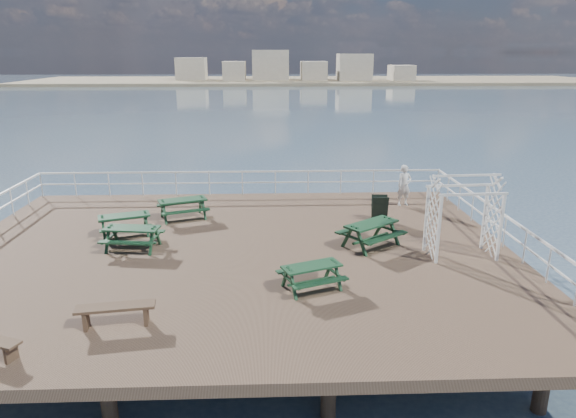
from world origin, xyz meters
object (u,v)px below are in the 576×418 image
(flat_bench_near, at_px, (116,311))
(person, at_px, (404,185))
(picnic_table_a, at_px, (124,220))
(picnic_table_d, at_px, (132,233))
(picnic_table_e, at_px, (312,272))
(picnic_table_c, at_px, (371,229))
(picnic_table_b, at_px, (183,204))
(trellis_arbor, at_px, (463,220))

(flat_bench_near, bearing_deg, person, 38.05)
(picnic_table_a, distance_m, picnic_table_d, 1.50)
(flat_bench_near, xyz_separation_m, person, (9.19, 9.53, 0.47))
(picnic_table_e, bearing_deg, picnic_table_a, 122.38)
(picnic_table_c, bearing_deg, person, 27.55)
(picnic_table_e, bearing_deg, picnic_table_c, 33.20)
(picnic_table_b, bearing_deg, picnic_table_c, -45.86)
(picnic_table_a, xyz_separation_m, picnic_table_c, (8.37, -1.38, 0.05))
(picnic_table_d, distance_m, person, 11.04)
(picnic_table_b, height_order, trellis_arbor, trellis_arbor)
(flat_bench_near, bearing_deg, picnic_table_b, 79.99)
(trellis_arbor, bearing_deg, picnic_table_d, 171.43)
(picnic_table_b, xyz_separation_m, picnic_table_d, (-1.12, -3.19, -0.02))
(picnic_table_b, height_order, person, person)
(trellis_arbor, bearing_deg, picnic_table_a, 164.76)
(picnic_table_e, bearing_deg, picnic_table_d, 129.09)
(picnic_table_a, relative_size, picnic_table_c, 0.86)
(picnic_table_a, height_order, picnic_table_c, picnic_table_c)
(picnic_table_b, relative_size, flat_bench_near, 1.18)
(flat_bench_near, bearing_deg, picnic_table_a, 94.94)
(picnic_table_b, xyz_separation_m, person, (8.91, 1.42, 0.30))
(picnic_table_d, bearing_deg, picnic_table_c, 7.72)
(picnic_table_a, height_order, picnic_table_b, picnic_table_b)
(picnic_table_d, distance_m, flat_bench_near, 5.00)
(picnic_table_c, bearing_deg, flat_bench_near, 179.04)
(picnic_table_b, height_order, flat_bench_near, picnic_table_b)
(picnic_table_c, height_order, person, person)
(picnic_table_b, xyz_separation_m, picnic_table_e, (4.43, -6.32, -0.06))
(person, bearing_deg, picnic_table_a, -178.16)
(picnic_table_b, height_order, picnic_table_d, picnic_table_b)
(picnic_table_a, distance_m, flat_bench_near, 6.46)
(picnic_table_d, height_order, trellis_arbor, trellis_arbor)
(picnic_table_a, xyz_separation_m, picnic_table_d, (0.61, -1.37, 0.00))
(flat_bench_near, relative_size, trellis_arbor, 0.70)
(picnic_table_c, height_order, flat_bench_near, picnic_table_c)
(picnic_table_c, distance_m, picnic_table_e, 3.83)
(picnic_table_d, distance_m, trellis_arbor, 10.46)
(picnic_table_a, relative_size, trellis_arbor, 0.79)
(picnic_table_b, relative_size, trellis_arbor, 0.83)
(picnic_table_c, relative_size, picnic_table_e, 1.24)
(picnic_table_d, bearing_deg, picnic_table_a, 121.90)
(picnic_table_e, height_order, person, person)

